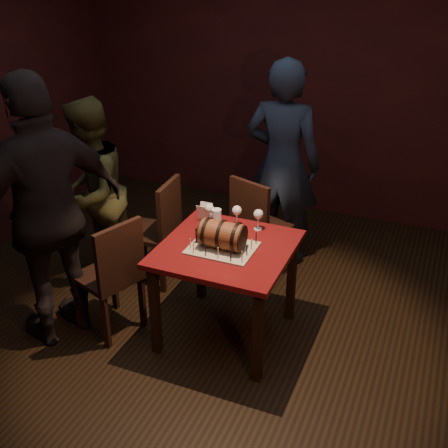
% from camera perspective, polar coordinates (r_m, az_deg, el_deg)
% --- Properties ---
extents(room_shell, '(5.04, 5.04, 2.80)m').
position_cam_1_polar(room_shell, '(3.57, -1.26, 6.29)').
color(room_shell, black).
rests_on(room_shell, ground).
extents(pub_table, '(0.90, 0.90, 0.75)m').
position_cam_1_polar(pub_table, '(3.96, 0.24, -3.69)').
color(pub_table, '#4D0C10').
rests_on(pub_table, ground).
extents(cake_board, '(0.45, 0.35, 0.01)m').
position_cam_1_polar(cake_board, '(3.88, -0.18, -2.45)').
color(cake_board, '#A99E88').
rests_on(cake_board, pub_table).
extents(barrel_cake, '(0.36, 0.21, 0.21)m').
position_cam_1_polar(barrel_cake, '(3.83, -0.19, -1.12)').
color(barrel_cake, brown).
rests_on(barrel_cake, cake_board).
extents(birthday_candles, '(0.40, 0.30, 0.09)m').
position_cam_1_polar(birthday_candles, '(3.85, -0.17, -1.85)').
color(birthday_candles, '#F4EC92').
rests_on(birthday_candles, cake_board).
extents(wine_glass_left, '(0.07, 0.07, 0.16)m').
position_cam_1_polar(wine_glass_left, '(4.17, -1.51, 1.50)').
color(wine_glass_left, silver).
rests_on(wine_glass_left, pub_table).
extents(wine_glass_mid, '(0.07, 0.07, 0.16)m').
position_cam_1_polar(wine_glass_mid, '(4.14, 1.32, 1.30)').
color(wine_glass_mid, silver).
rests_on(wine_glass_mid, pub_table).
extents(wine_glass_right, '(0.07, 0.07, 0.16)m').
position_cam_1_polar(wine_glass_right, '(4.09, 3.51, 0.92)').
color(wine_glass_right, silver).
rests_on(wine_glass_right, pub_table).
extents(pint_of_ale, '(0.07, 0.07, 0.15)m').
position_cam_1_polar(pint_of_ale, '(4.12, -0.76, 0.51)').
color(pint_of_ale, silver).
rests_on(pint_of_ale, pub_table).
extents(menu_card, '(0.10, 0.05, 0.13)m').
position_cam_1_polar(menu_card, '(4.24, -1.98, 1.17)').
color(menu_card, white).
rests_on(menu_card, pub_table).
extents(chair_back, '(0.51, 0.51, 0.93)m').
position_cam_1_polar(chair_back, '(4.73, 3.31, 0.08)').
color(chair_back, black).
rests_on(chair_back, ground).
extents(chair_left_rear, '(0.43, 0.43, 0.93)m').
position_cam_1_polar(chair_left_rear, '(4.71, -6.59, -0.23)').
color(chair_left_rear, black).
rests_on(chair_left_rear, ground).
extents(chair_left_front, '(0.51, 0.51, 0.93)m').
position_cam_1_polar(chair_left_front, '(4.13, -11.19, -4.81)').
color(chair_left_front, black).
rests_on(chair_left_front, ground).
extents(person_back, '(0.68, 0.45, 1.83)m').
position_cam_1_polar(person_back, '(4.92, 5.95, 6.06)').
color(person_back, '#1C2538').
rests_on(person_back, ground).
extents(person_left_rear, '(0.75, 0.88, 1.58)m').
position_cam_1_polar(person_left_rear, '(4.74, -13.39, 2.98)').
color(person_left_rear, '#414020').
rests_on(person_left_rear, ground).
extents(person_left_front, '(0.89, 1.24, 1.96)m').
position_cam_1_polar(person_left_front, '(4.03, -17.42, 0.98)').
color(person_left_front, black).
rests_on(person_left_front, ground).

